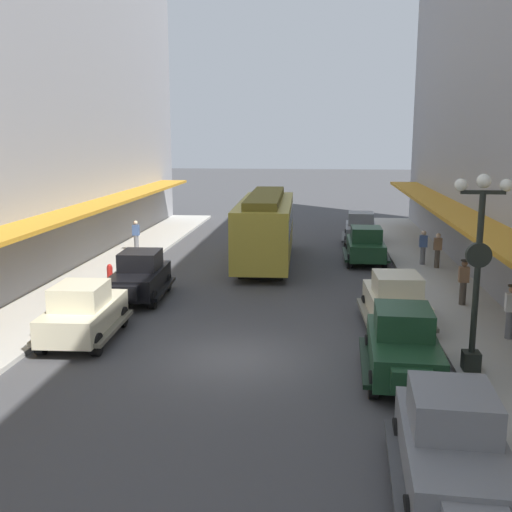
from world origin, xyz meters
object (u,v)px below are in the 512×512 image
at_px(streetcar, 265,225).
at_px(lamp_post_with_clock, 478,265).
at_px(parked_car_4, 361,228).
at_px(parked_car_3, 403,343).
at_px(parked_car_5, 395,299).
at_px(pedestrian_2, 423,247).
at_px(pedestrian_1, 463,282).
at_px(fire_hydrant, 110,274).
at_px(pedestrian_4, 511,311).
at_px(parked_car_6, 366,244).
at_px(parked_car_1, 452,443).
at_px(parked_car_0, 83,311).
at_px(pedestrian_0, 438,250).
at_px(parked_car_2, 140,275).
at_px(pedestrian_3, 136,235).

xyz_separation_m(streetcar, lamp_post_with_clock, (6.69, -13.80, 1.08)).
height_order(parked_car_4, streetcar, streetcar).
bearing_deg(streetcar, parked_car_3, -71.08).
height_order(parked_car_5, pedestrian_2, parked_car_5).
relative_size(parked_car_3, pedestrian_1, 2.58).
relative_size(parked_car_5, fire_hydrant, 5.26).
bearing_deg(parked_car_5, pedestrian_4, -21.52).
bearing_deg(fire_hydrant, parked_car_6, 28.62).
relative_size(parked_car_6, pedestrian_2, 2.60).
xyz_separation_m(parked_car_5, parked_car_6, (-0.24, 10.34, 0.00)).
distance_m(parked_car_1, fire_hydrant, 17.87).
height_order(parked_car_0, parked_car_1, same).
bearing_deg(pedestrian_0, parked_car_4, 114.16).
height_order(parked_car_1, pedestrian_4, parked_car_1).
bearing_deg(pedestrian_0, parked_car_1, -99.53).
bearing_deg(fire_hydrant, pedestrian_1, -7.70).
distance_m(streetcar, pedestrian_0, 8.24).
height_order(streetcar, pedestrian_4, streetcar).
bearing_deg(parked_car_1, parked_car_0, 142.72).
bearing_deg(parked_car_1, pedestrian_4, 67.71).
distance_m(parked_car_1, parked_car_5, 9.67).
bearing_deg(parked_car_1, parked_car_2, 127.13).
height_order(parked_car_1, parked_car_5, same).
xyz_separation_m(parked_car_4, fire_hydrant, (-11.10, -11.46, -0.38)).
relative_size(parked_car_0, pedestrian_4, 2.58).
bearing_deg(streetcar, parked_car_2, -120.68).
bearing_deg(fire_hydrant, parked_car_5, -21.13).
distance_m(parked_car_0, parked_car_2, 4.97).
distance_m(parked_car_4, streetcar, 7.93).
relative_size(parked_car_1, pedestrian_0, 2.63).
xyz_separation_m(parked_car_2, pedestrian_3, (-2.86, 8.98, 0.05)).
xyz_separation_m(pedestrian_1, pedestrian_4, (0.56, -3.75, 0.00)).
bearing_deg(pedestrian_4, parked_car_0, -175.25).
bearing_deg(parked_car_6, fire_hydrant, -151.38).
distance_m(parked_car_5, pedestrian_1, 3.67).
xyz_separation_m(parked_car_4, pedestrian_3, (-12.14, -4.23, 0.05)).
height_order(parked_car_4, parked_car_6, same).
bearing_deg(parked_car_4, pedestrian_3, -160.78).
distance_m(parked_car_0, pedestrian_1, 13.35).
height_order(parked_car_4, pedestrian_0, parked_car_4).
distance_m(streetcar, pedestrian_2, 7.65).
xyz_separation_m(parked_car_0, parked_car_1, (9.58, -7.29, 0.00)).
bearing_deg(lamp_post_with_clock, streetcar, 115.85).
distance_m(parked_car_1, parked_car_4, 25.47).
bearing_deg(pedestrian_0, pedestrian_4, -88.20).
bearing_deg(pedestrian_3, lamp_post_with_clock, -48.55).
xyz_separation_m(parked_car_0, parked_car_5, (9.72, 2.38, 0.00)).
distance_m(parked_car_5, fire_hydrant, 12.05).
distance_m(parked_car_1, pedestrian_4, 9.05).
xyz_separation_m(parked_car_3, parked_car_6, (0.08, 14.75, 0.00)).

